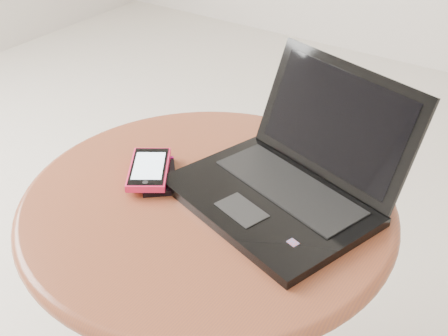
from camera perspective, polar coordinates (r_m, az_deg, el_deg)
The scene contains 4 objects.
table at distance 1.03m, azimuth -1.59°, elevation -7.74°, with size 0.63×0.63×0.50m.
laptop at distance 0.95m, azimuth 6.41°, elevation -0.90°, with size 0.39×0.37×0.20m.
phone_black at distance 1.01m, azimuth -6.47°, elevation -0.79°, with size 0.12×0.12×0.01m.
phone_pink at distance 1.01m, azimuth -7.44°, elevation -0.09°, with size 0.12×0.14×0.01m.
Camera 1 is at (0.40, -0.56, 1.07)m, focal length 46.16 mm.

